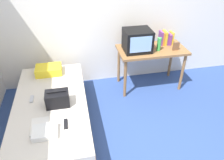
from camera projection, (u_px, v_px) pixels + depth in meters
wall_back at (109, 12)px, 3.61m from camera, size 5.20×0.10×2.60m
bed at (53, 116)px, 3.04m from camera, size 1.00×2.00×0.50m
desk at (151, 54)px, 3.73m from camera, size 1.16×0.60×0.76m
tv at (137, 40)px, 3.52m from camera, size 0.44×0.39×0.36m
water_bottle at (159, 44)px, 3.56m from camera, size 0.07×0.07×0.22m
book_row at (166, 38)px, 3.76m from camera, size 0.24×0.17×0.24m
picture_frame at (176, 46)px, 3.58m from camera, size 0.11×0.02×0.14m
pillow at (49, 70)px, 3.47m from camera, size 0.41×0.29×0.12m
handbag at (57, 99)px, 2.79m from camera, size 0.30×0.20×0.22m
magazine at (40, 126)px, 2.52m from camera, size 0.21×0.29×0.01m
remote_dark at (66, 124)px, 2.54m from camera, size 0.04×0.16×0.02m
remote_silver at (32, 99)px, 2.93m from camera, size 0.04×0.14×0.02m
folded_towel at (45, 132)px, 2.41m from camera, size 0.28×0.22×0.06m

